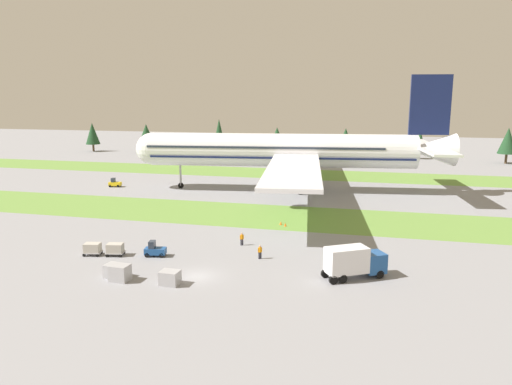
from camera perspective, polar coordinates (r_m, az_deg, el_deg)
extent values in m
plane|color=gray|center=(55.01, -6.85, -9.77)|extent=(400.00, 400.00, 0.00)
cube|color=olive|center=(81.37, 0.20, -2.69)|extent=(320.00, 16.35, 0.01)
cube|color=olive|center=(124.45, 4.96, 2.18)|extent=(320.00, 16.35, 0.01)
cylinder|color=white|center=(101.52, 2.91, 4.98)|extent=(55.56, 13.99, 6.94)
sphere|color=white|center=(106.67, -12.10, 5.05)|extent=(6.80, 6.80, 6.80)
cone|color=white|center=(104.24, 19.82, 4.78)|extent=(10.18, 7.75, 6.59)
cube|color=#141E4C|center=(101.66, 2.90, 4.30)|extent=(54.24, 13.95, 0.36)
cube|color=#283342|center=(101.67, 1.02, 5.49)|extent=(48.90, 13.19, 0.44)
cube|color=white|center=(79.71, 4.42, 2.70)|extent=(13.44, 37.79, 0.62)
cylinder|color=#A3A3A8|center=(85.59, 3.63, 1.76)|extent=(5.83, 4.48, 3.81)
cube|color=white|center=(123.29, 5.06, 5.75)|extent=(13.44, 37.79, 0.62)
cylinder|color=#A3A3A8|center=(118.06, 4.35, 4.40)|extent=(5.83, 4.48, 3.81)
cube|color=white|center=(95.54, 20.66, 4.49)|extent=(6.59, 13.96, 0.44)
cube|color=white|center=(112.58, 18.46, 5.57)|extent=(6.59, 13.96, 0.44)
cube|color=#141E4C|center=(103.55, 19.78, 9.65)|extent=(7.90, 1.76, 11.79)
cylinder|color=#A3A3A8|center=(105.51, -8.87, 2.65)|extent=(0.44, 0.44, 6.86)
cylinder|color=black|center=(106.08, -8.81, 0.82)|extent=(1.24, 0.57, 1.20)
cylinder|color=#A3A3A8|center=(97.83, 5.30, 2.13)|extent=(0.44, 0.44, 6.61)
cylinder|color=black|center=(98.41, 5.26, 0.23)|extent=(1.76, 0.81, 1.70)
cylinder|color=#A3A3A8|center=(106.06, 5.37, 2.85)|extent=(0.44, 0.44, 6.61)
cylinder|color=black|center=(106.59, 5.34, 1.09)|extent=(1.76, 0.81, 1.70)
cube|color=#1E4C8E|center=(62.22, -11.73, -6.73)|extent=(2.79, 1.75, 0.77)
cube|color=#283342|center=(62.07, -12.11, -5.99)|extent=(0.89, 1.20, 0.90)
cylinder|color=black|center=(62.63, -10.77, -6.95)|extent=(0.63, 0.31, 0.60)
cylinder|color=black|center=(61.62, -11.02, -7.26)|extent=(0.63, 0.31, 0.60)
cylinder|color=black|center=(63.08, -12.39, -6.88)|extent=(0.63, 0.31, 0.60)
cylinder|color=black|center=(62.08, -12.66, -7.19)|extent=(0.63, 0.31, 0.60)
cube|color=#A3A3A8|center=(63.78, -16.18, -6.77)|extent=(2.44, 1.88, 0.10)
cube|color=#ADA89E|center=(63.60, -16.21, -6.26)|extent=(2.14, 1.65, 1.10)
cylinder|color=black|center=(64.20, -15.26, -6.79)|extent=(0.42, 0.19, 0.40)
cylinder|color=black|center=(62.95, -15.65, -7.17)|extent=(0.42, 0.19, 0.40)
cylinder|color=black|center=(64.73, -16.68, -6.72)|extent=(0.42, 0.19, 0.40)
cylinder|color=black|center=(63.50, -17.09, -7.10)|extent=(0.42, 0.19, 0.40)
cube|color=#A3A3A8|center=(64.78, -18.62, -6.64)|extent=(2.44, 1.88, 0.10)
cube|color=#ADA89E|center=(64.60, -18.66, -6.14)|extent=(2.14, 1.65, 1.10)
cylinder|color=black|center=(65.15, -17.70, -6.66)|extent=(0.42, 0.19, 0.40)
cylinder|color=black|center=(63.93, -18.14, -7.04)|extent=(0.42, 0.19, 0.40)
cylinder|color=black|center=(65.75, -19.08, -6.59)|extent=(0.42, 0.19, 0.40)
cylinder|color=black|center=(64.54, -19.53, -6.96)|extent=(0.42, 0.19, 0.40)
cube|color=#1E4C8E|center=(55.92, 13.64, -7.94)|extent=(3.07, 3.10, 2.20)
cube|color=#283342|center=(56.31, 14.59, -7.38)|extent=(1.13, 1.82, 0.97)
cube|color=silver|center=(54.14, 10.59, -7.78)|extent=(5.04, 4.28, 2.80)
cylinder|color=black|center=(57.20, 13.26, -8.65)|extent=(0.98, 0.75, 0.96)
cylinder|color=black|center=(55.60, 14.31, -9.29)|extent=(0.98, 0.75, 0.96)
cylinder|color=black|center=(55.16, 9.20, -9.25)|extent=(0.98, 0.75, 0.96)
cylinder|color=black|center=(53.50, 10.16, -9.95)|extent=(0.98, 0.75, 0.96)
cylinder|color=black|center=(54.69, 8.13, -9.40)|extent=(0.98, 0.75, 0.96)
cylinder|color=black|center=(53.01, 9.06, -10.11)|extent=(0.98, 0.75, 0.96)
cube|color=yellow|center=(110.77, -16.21, 0.99)|extent=(2.75, 1.62, 0.77)
cube|color=#283342|center=(110.77, -16.42, 1.42)|extent=(0.84, 1.17, 0.90)
cylinder|color=black|center=(110.99, -15.66, 0.84)|extent=(0.62, 0.28, 0.60)
cylinder|color=black|center=(109.99, -15.87, 0.73)|extent=(0.62, 0.28, 0.60)
cylinder|color=black|center=(111.68, -16.53, 0.85)|extent=(0.62, 0.28, 0.60)
cylinder|color=black|center=(110.68, -16.75, 0.75)|extent=(0.62, 0.28, 0.60)
cylinder|color=black|center=(60.09, 0.37, -7.41)|extent=(0.18, 0.18, 0.85)
cylinder|color=black|center=(60.17, 0.57, -7.38)|extent=(0.18, 0.18, 0.85)
cylinder|color=orange|center=(59.90, 0.47, -6.73)|extent=(0.36, 0.36, 0.62)
sphere|color=tan|center=(59.75, 0.47, -6.31)|extent=(0.24, 0.24, 0.24)
cylinder|color=orange|center=(59.82, 0.27, -6.78)|extent=(0.10, 0.10, 0.58)
cylinder|color=orange|center=(60.00, 0.67, -6.73)|extent=(0.10, 0.10, 0.58)
cylinder|color=black|center=(65.33, -1.76, -5.86)|extent=(0.18, 0.18, 0.85)
cylinder|color=black|center=(65.40, -1.58, -5.84)|extent=(0.18, 0.18, 0.85)
cylinder|color=orange|center=(65.15, -1.67, -5.23)|extent=(0.36, 0.36, 0.62)
sphere|color=tan|center=(65.02, -1.68, -4.84)|extent=(0.24, 0.24, 0.24)
cylinder|color=orange|center=(65.09, -1.86, -5.28)|extent=(0.10, 0.10, 0.58)
cylinder|color=orange|center=(65.24, -1.48, -5.23)|extent=(0.10, 0.10, 0.58)
cube|color=#A3A3A8|center=(55.23, -15.68, -9.06)|extent=(2.08, 1.71, 1.77)
cube|color=#A3A3A8|center=(53.02, -10.07, -9.83)|extent=(2.07, 1.68, 1.51)
cube|color=#A3A3A8|center=(56.37, -16.27, -8.81)|extent=(2.19, 1.84, 1.51)
cone|color=orange|center=(74.77, 3.47, -3.78)|extent=(0.44, 0.44, 0.52)
cone|color=orange|center=(75.59, 2.93, -3.60)|extent=(0.44, 0.44, 0.52)
cylinder|color=#4C3823|center=(183.74, -18.54, 5.01)|extent=(0.70, 0.70, 2.61)
cone|color=#1E4223|center=(183.30, -18.64, 6.58)|extent=(4.97, 4.97, 7.55)
cylinder|color=#4C3823|center=(174.22, -12.69, 5.12)|extent=(0.70, 0.70, 3.32)
cone|color=#1E4223|center=(173.77, -12.76, 6.75)|extent=(5.30, 5.30, 6.65)
cylinder|color=#4C3823|center=(168.34, -4.33, 5.19)|extent=(0.70, 0.70, 3.51)
cone|color=#1E4223|center=(167.82, -4.36, 7.19)|extent=(3.74, 3.74, 8.30)
cylinder|color=#4C3823|center=(160.20, 2.47, 4.72)|extent=(0.70, 0.70, 2.53)
cone|color=#1E4223|center=(159.72, 2.48, 6.41)|extent=(5.68, 5.68, 6.99)
cylinder|color=#4C3823|center=(156.34, 10.40, 4.46)|extent=(0.70, 0.70, 2.98)
cone|color=#1E4223|center=(155.86, 10.46, 6.22)|extent=(5.13, 5.13, 6.63)
cylinder|color=#4C3823|center=(162.00, 18.59, 4.22)|extent=(0.70, 0.70, 2.57)
cone|color=#1E4223|center=(161.55, 18.69, 5.80)|extent=(3.83, 3.83, 6.41)
cylinder|color=#4C3823|center=(160.51, 27.29, 3.55)|extent=(0.70, 0.70, 2.94)
cone|color=#1E4223|center=(160.00, 27.46, 5.42)|extent=(5.29, 5.29, 7.58)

